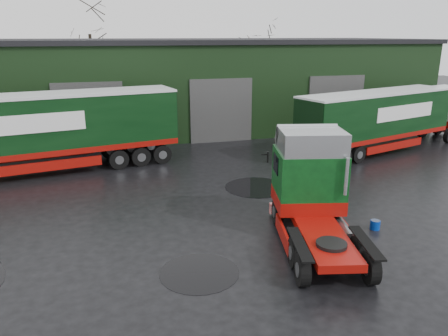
# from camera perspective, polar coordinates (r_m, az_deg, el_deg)

# --- Properties ---
(ground) EXTENTS (100.00, 100.00, 0.00)m
(ground) POSITION_cam_1_polar(r_m,az_deg,el_deg) (15.05, 5.76, -9.20)
(ground) COLOR black
(warehouse) EXTENTS (32.40, 12.40, 6.30)m
(warehouse) POSITION_cam_1_polar(r_m,az_deg,el_deg) (33.49, -3.02, 11.10)
(warehouse) COLOR black
(warehouse) RESTS_ON ground
(hero_tractor) EXTENTS (3.66, 6.26, 3.64)m
(hero_tractor) POSITION_cam_1_polar(r_m,az_deg,el_deg) (13.91, 12.50, -3.62)
(hero_tractor) COLOR #0A3A13
(hero_tractor) RESTS_ON ground
(trailer_left) EXTENTS (12.95, 4.97, 3.94)m
(trailer_left) POSITION_cam_1_polar(r_m,az_deg,el_deg) (23.24, -21.82, 4.26)
(trailer_left) COLOR silver
(trailer_left) RESTS_ON ground
(lorry_right) EXTENTS (13.72, 6.26, 3.58)m
(lorry_right) POSITION_cam_1_polar(r_m,az_deg,el_deg) (26.59, 19.18, 5.63)
(lorry_right) COLOR silver
(lorry_right) RESTS_ON ground
(wash_bucket) EXTENTS (0.41, 0.41, 0.33)m
(wash_bucket) POSITION_cam_1_polar(r_m,az_deg,el_deg) (16.51, 19.13, -7.02)
(wash_bucket) COLOR #062D96
(wash_bucket) RESTS_ON ground
(tree_back_a) EXTENTS (4.40, 4.40, 9.50)m
(tree_back_a) POSITION_cam_1_polar(r_m,az_deg,el_deg) (42.64, -16.91, 13.85)
(tree_back_a) COLOR black
(tree_back_a) RESTS_ON ground
(tree_back_b) EXTENTS (4.40, 4.40, 7.50)m
(tree_back_b) POSITION_cam_1_polar(r_m,az_deg,el_deg) (45.21, 4.46, 13.38)
(tree_back_b) COLOR black
(tree_back_b) RESTS_ON ground
(puddle_0) EXTENTS (2.34, 2.34, 0.01)m
(puddle_0) POSITION_cam_1_polar(r_m,az_deg,el_deg) (13.07, -3.24, -13.48)
(puddle_0) COLOR black
(puddle_0) RESTS_ON ground
(puddle_1) EXTENTS (2.85, 2.85, 0.01)m
(puddle_1) POSITION_cam_1_polar(r_m,az_deg,el_deg) (19.83, 4.23, -2.52)
(puddle_1) COLOR black
(puddle_1) RESTS_ON ground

